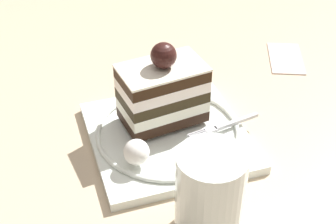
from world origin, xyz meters
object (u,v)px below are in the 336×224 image
cake_slice (163,91)px  folded_napkin (286,58)px  whipped_cream_dollop (137,152)px  dessert_plate (168,135)px  fork (222,127)px  drink_glass_near (209,201)px

cake_slice → folded_napkin: size_ratio=1.26×
whipped_cream_dollop → folded_napkin: 0.38m
cake_slice → whipped_cream_dollop: (0.05, 0.08, -0.03)m
dessert_plate → cake_slice: (0.00, -0.03, 0.06)m
fork → drink_glass_near: size_ratio=0.94×
whipped_cream_dollop → fork: bearing=-157.7°
dessert_plate → drink_glass_near: 0.17m
cake_slice → fork: cake_slice is taller
fork → drink_glass_near: (0.05, 0.15, 0.03)m
fork → dessert_plate: bearing=-6.5°
fork → drink_glass_near: drink_glass_near is taller
fork → drink_glass_near: 0.17m
whipped_cream_dollop → folded_napkin: size_ratio=0.33×
drink_glass_near → folded_napkin: drink_glass_near is taller
cake_slice → whipped_cream_dollop: size_ratio=3.85×
folded_napkin → cake_slice: bearing=33.7°
whipped_cream_dollop → folded_napkin: whipped_cream_dollop is taller
cake_slice → folded_napkin: 0.30m
drink_glass_near → dessert_plate: bearing=-82.7°
folded_napkin → whipped_cream_dollop: bearing=40.6°
drink_glass_near → folded_napkin: bearing=-121.7°
dessert_plate → fork: size_ratio=2.23×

